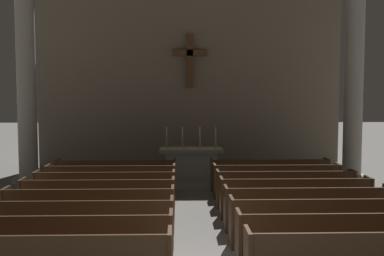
{
  "coord_description": "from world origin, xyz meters",
  "views": [
    {
      "loc": [
        -0.43,
        -6.39,
        2.88
      ],
      "look_at": [
        0.0,
        8.32,
        1.78
      ],
      "focal_mm": 42.63,
      "sensor_mm": 36.0,
      "label": 1
    }
  ],
  "objects_px": {
    "pew_right_row_4": "(308,208)",
    "candlestick_outer_right": "(216,141)",
    "pew_left_row_5": "(98,199)",
    "candlestick_inner_left": "(183,141)",
    "pew_right_row_2": "(342,238)",
    "pew_right_row_3": "(323,221)",
    "candlestick_inner_right": "(200,141)",
    "pew_right_row_5": "(295,197)",
    "pew_right_row_6": "(285,188)",
    "altar": "(191,162)",
    "pew_left_row_6": "(105,189)",
    "column_right_second": "(354,89)",
    "pew_right_row_7": "(277,181)",
    "column_left_second": "(27,89)",
    "pew_left_row_2": "(65,241)",
    "pew_left_row_4": "(90,210)",
    "pew_left_row_8": "(116,175)",
    "pew_right_row_8": "(270,174)",
    "candlestick_outer_left": "(167,141)",
    "pew_left_row_7": "(111,182)",
    "pew_left_row_3": "(79,223)"
  },
  "relations": [
    {
      "from": "pew_right_row_2",
      "to": "candlestick_inner_right",
      "type": "relative_size",
      "value": 4.76
    },
    {
      "from": "pew_left_row_7",
      "to": "pew_right_row_8",
      "type": "distance_m",
      "value": 4.69
    },
    {
      "from": "pew_left_row_5",
      "to": "column_left_second",
      "type": "bearing_deg",
      "value": 124.09
    },
    {
      "from": "altar",
      "to": "pew_left_row_2",
      "type": "bearing_deg",
      "value": -105.33
    },
    {
      "from": "pew_left_row_2",
      "to": "candlestick_outer_left",
      "type": "bearing_deg",
      "value": 80.21
    },
    {
      "from": "pew_left_row_5",
      "to": "candlestick_outer_right",
      "type": "height_order",
      "value": "candlestick_outer_right"
    },
    {
      "from": "pew_left_row_7",
      "to": "pew_right_row_3",
      "type": "distance_m",
      "value": 6.12
    },
    {
      "from": "altar",
      "to": "candlestick_inner_right",
      "type": "bearing_deg",
      "value": 0.0
    },
    {
      "from": "pew_left_row_5",
      "to": "altar",
      "type": "distance_m",
      "value": 5.79
    },
    {
      "from": "pew_right_row_6",
      "to": "column_left_second",
      "type": "bearing_deg",
      "value": 155.38
    },
    {
      "from": "pew_right_row_7",
      "to": "pew_right_row_2",
      "type": "bearing_deg",
      "value": -90.0
    },
    {
      "from": "pew_right_row_6",
      "to": "altar",
      "type": "xyz_separation_m",
      "value": [
        -2.29,
        4.31,
        0.06
      ]
    },
    {
      "from": "pew_right_row_3",
      "to": "candlestick_inner_left",
      "type": "distance_m",
      "value": 7.83
    },
    {
      "from": "pew_right_row_5",
      "to": "column_right_second",
      "type": "distance_m",
      "value": 6.02
    },
    {
      "from": "pew_left_row_5",
      "to": "pew_left_row_6",
      "type": "relative_size",
      "value": 1.0
    },
    {
      "from": "pew_left_row_5",
      "to": "pew_right_row_5",
      "type": "bearing_deg",
      "value": 0.0
    },
    {
      "from": "pew_left_row_6",
      "to": "column_left_second",
      "type": "xyz_separation_m",
      "value": [
        -3.05,
        3.5,
        2.57
      ]
    },
    {
      "from": "pew_right_row_4",
      "to": "candlestick_outer_right",
      "type": "bearing_deg",
      "value": 102.82
    },
    {
      "from": "pew_left_row_4",
      "to": "candlestick_outer_right",
      "type": "distance_m",
      "value": 7.11
    },
    {
      "from": "pew_left_row_2",
      "to": "pew_right_row_3",
      "type": "bearing_deg",
      "value": 12.46
    },
    {
      "from": "pew_right_row_3",
      "to": "candlestick_inner_right",
      "type": "height_order",
      "value": "candlestick_inner_right"
    },
    {
      "from": "column_right_second",
      "to": "pew_right_row_7",
      "type": "bearing_deg",
      "value": -140.85
    },
    {
      "from": "pew_left_row_8",
      "to": "pew_right_row_4",
      "type": "relative_size",
      "value": 1.0
    },
    {
      "from": "pew_right_row_5",
      "to": "pew_left_row_2",
      "type": "bearing_deg",
      "value": -146.45
    },
    {
      "from": "pew_left_row_5",
      "to": "column_right_second",
      "type": "height_order",
      "value": "column_right_second"
    },
    {
      "from": "column_left_second",
      "to": "pew_left_row_2",
      "type": "bearing_deg",
      "value": -67.98
    },
    {
      "from": "pew_left_row_5",
      "to": "pew_right_row_2",
      "type": "bearing_deg",
      "value": -33.55
    },
    {
      "from": "column_right_second",
      "to": "candlestick_outer_right",
      "type": "xyz_separation_m",
      "value": [
        -4.5,
        0.81,
        -1.79
      ]
    },
    {
      "from": "pew_right_row_2",
      "to": "pew_right_row_4",
      "type": "distance_m",
      "value": 2.03
    },
    {
      "from": "pew_left_row_7",
      "to": "candlestick_inner_left",
      "type": "relative_size",
      "value": 4.76
    },
    {
      "from": "altar",
      "to": "pew_left_row_6",
      "type": "bearing_deg",
      "value": -118.02
    },
    {
      "from": "pew_right_row_6",
      "to": "pew_right_row_4",
      "type": "bearing_deg",
      "value": -90.0
    },
    {
      "from": "pew_left_row_6",
      "to": "altar",
      "type": "distance_m",
      "value": 4.88
    },
    {
      "from": "pew_left_row_6",
      "to": "candlestick_inner_left",
      "type": "relative_size",
      "value": 4.76
    },
    {
      "from": "column_left_second",
      "to": "pew_left_row_4",
      "type": "bearing_deg",
      "value": -61.07
    },
    {
      "from": "pew_left_row_3",
      "to": "candlestick_outer_right",
      "type": "height_order",
      "value": "candlestick_outer_right"
    },
    {
      "from": "pew_right_row_6",
      "to": "column_left_second",
      "type": "xyz_separation_m",
      "value": [
        -7.64,
        3.5,
        2.57
      ]
    },
    {
      "from": "pew_left_row_4",
      "to": "pew_left_row_5",
      "type": "distance_m",
      "value": 1.01
    },
    {
      "from": "pew_left_row_6",
      "to": "altar",
      "type": "xyz_separation_m",
      "value": [
        2.29,
        4.31,
        0.06
      ]
    },
    {
      "from": "pew_left_row_5",
      "to": "candlestick_inner_left",
      "type": "xyz_separation_m",
      "value": [
        1.99,
        5.32,
        0.77
      ]
    },
    {
      "from": "pew_right_row_2",
      "to": "pew_right_row_3",
      "type": "xyz_separation_m",
      "value": [
        0.0,
        1.01,
        0.0
      ]
    },
    {
      "from": "pew_right_row_8",
      "to": "candlestick_outer_left",
      "type": "height_order",
      "value": "candlestick_outer_left"
    },
    {
      "from": "altar",
      "to": "candlestick_inner_left",
      "type": "bearing_deg",
      "value": 180.0
    },
    {
      "from": "pew_left_row_7",
      "to": "pew_right_row_4",
      "type": "xyz_separation_m",
      "value": [
        4.58,
        -3.04,
        0.0
      ]
    },
    {
      "from": "pew_right_row_7",
      "to": "candlestick_inner_left",
      "type": "distance_m",
      "value": 4.26
    },
    {
      "from": "pew_right_row_6",
      "to": "candlestick_outer_left",
      "type": "bearing_deg",
      "value": 126.11
    },
    {
      "from": "pew_right_row_4",
      "to": "column_left_second",
      "type": "height_order",
      "value": "column_left_second"
    },
    {
      "from": "pew_right_row_4",
      "to": "pew_right_row_7",
      "type": "xyz_separation_m",
      "value": [
        0.0,
        3.04,
        0.0
      ]
    },
    {
      "from": "pew_left_row_4",
      "to": "pew_right_row_4",
      "type": "xyz_separation_m",
      "value": [
        4.58,
        0.0,
        0.0
      ]
    },
    {
      "from": "pew_left_row_2",
      "to": "pew_left_row_5",
      "type": "distance_m",
      "value": 3.04
    }
  ]
}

